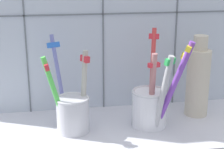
% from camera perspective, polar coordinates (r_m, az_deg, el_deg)
% --- Properties ---
extents(counter_slab, '(0.64, 0.22, 0.02)m').
position_cam_1_polar(counter_slab, '(0.72, -0.04, -9.13)').
color(counter_slab, silver).
rests_on(counter_slab, ground).
extents(tile_wall_back, '(0.64, 0.02, 0.45)m').
position_cam_1_polar(tile_wall_back, '(0.77, -1.54, 9.45)').
color(tile_wall_back, silver).
rests_on(tile_wall_back, ground).
extents(toothbrush_cup_left, '(0.09, 0.12, 0.18)m').
position_cam_1_polar(toothbrush_cup_left, '(0.69, -6.29, -5.62)').
color(toothbrush_cup_left, silver).
rests_on(toothbrush_cup_left, counter_slab).
extents(toothbrush_cup_right, '(0.11, 0.12, 0.19)m').
position_cam_1_polar(toothbrush_cup_right, '(0.71, 6.44, -4.51)').
color(toothbrush_cup_right, white).
rests_on(toothbrush_cup_right, counter_slab).
extents(ceramic_vase, '(0.05, 0.05, 0.17)m').
position_cam_1_polar(ceramic_vase, '(0.77, 13.40, -0.86)').
color(ceramic_vase, beige).
rests_on(ceramic_vase, counter_slab).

